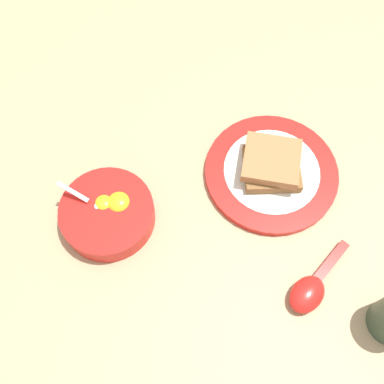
{
  "coord_description": "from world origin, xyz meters",
  "views": [
    {
      "loc": [
        0.24,
        -0.04,
        0.69
      ],
      "look_at": [
        -0.07,
        -0.1,
        0.02
      ],
      "focal_mm": 42.0,
      "sensor_mm": 36.0,
      "label": 1
    }
  ],
  "objects_px": {
    "toast_plate": "(271,172)",
    "soup_spoon": "(311,290)",
    "egg_bowl": "(108,213)",
    "toast_sandwich": "(272,164)"
  },
  "relations": [
    {
      "from": "egg_bowl",
      "to": "toast_sandwich",
      "type": "relative_size",
      "value": 1.43
    },
    {
      "from": "egg_bowl",
      "to": "toast_sandwich",
      "type": "distance_m",
      "value": 0.28
    },
    {
      "from": "egg_bowl",
      "to": "soup_spoon",
      "type": "relative_size",
      "value": 1.16
    },
    {
      "from": "toast_plate",
      "to": "toast_sandwich",
      "type": "distance_m",
      "value": 0.03
    },
    {
      "from": "toast_plate",
      "to": "soup_spoon",
      "type": "xyz_separation_m",
      "value": [
        0.19,
        0.08,
        0.01
      ]
    },
    {
      "from": "egg_bowl",
      "to": "toast_plate",
      "type": "distance_m",
      "value": 0.29
    },
    {
      "from": "toast_sandwich",
      "to": "egg_bowl",
      "type": "bearing_deg",
      "value": -61.76
    },
    {
      "from": "toast_plate",
      "to": "soup_spoon",
      "type": "distance_m",
      "value": 0.21
    },
    {
      "from": "soup_spoon",
      "to": "toast_sandwich",
      "type": "bearing_deg",
      "value": -156.26
    },
    {
      "from": "egg_bowl",
      "to": "soup_spoon",
      "type": "height_order",
      "value": "egg_bowl"
    }
  ]
}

